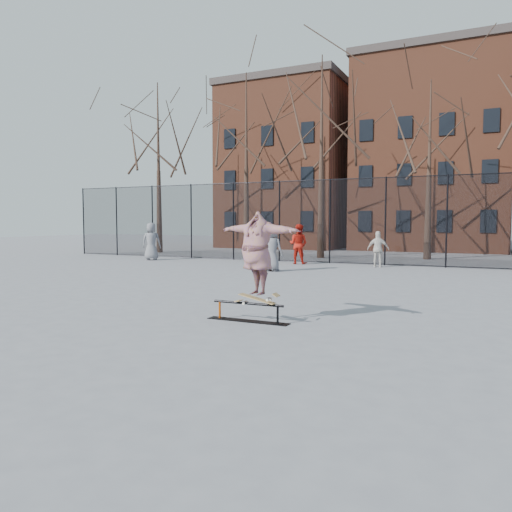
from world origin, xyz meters
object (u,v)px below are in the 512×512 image
at_px(skate_rail, 248,314).
at_px(bystander_black, 253,246).
at_px(bystander_extra, 272,249).
at_px(bystander_grey, 151,241).
at_px(skateboard, 257,301).
at_px(bystander_red, 298,244).
at_px(skater, 257,257).
at_px(bystander_white, 378,249).

distance_m(skate_rail, bystander_black, 14.47).
bearing_deg(bystander_extra, bystander_grey, -13.80).
bearing_deg(skateboard, bystander_grey, 134.68).
distance_m(bystander_grey, bystander_black, 5.43).
bearing_deg(bystander_grey, bystander_black, 164.10).
bearing_deg(skateboard, bystander_extra, 112.36).
relative_size(skate_rail, bystander_red, 0.94).
xyz_separation_m(skate_rail, bystander_black, (-6.27, 13.03, 0.66)).
bearing_deg(bystander_extra, skater, 116.52).
bearing_deg(bystander_red, skate_rail, 109.13).
bearing_deg(bystander_red, bystander_extra, 96.81).
xyz_separation_m(bystander_red, bystander_white, (3.72, 0.00, -0.14)).
height_order(bystander_grey, bystander_black, bystander_grey).
xyz_separation_m(skateboard, bystander_black, (-6.47, 13.03, 0.37)).
distance_m(bystander_grey, bystander_red, 7.74).
relative_size(bystander_grey, bystander_extra, 1.06).
relative_size(skater, bystander_black, 1.25).
height_order(skater, bystander_red, skater).
height_order(skater, bystander_extra, skater).
bearing_deg(bystander_extra, bystander_black, -50.34).
xyz_separation_m(bystander_black, bystander_red, (2.34, 0.00, 0.12)).
relative_size(skater, bystander_grey, 1.04).
height_order(skate_rail, skateboard, skateboard).
distance_m(skate_rail, skateboard, 0.35).
height_order(skater, bystander_white, skater).
height_order(bystander_black, bystander_extra, bystander_extra).
height_order(skate_rail, bystander_extra, bystander_extra).
distance_m(bystander_black, bystander_white, 6.06).
distance_m(skate_rail, skater, 1.17).
bearing_deg(skate_rail, skateboard, 0.00).
bearing_deg(bystander_white, bystander_black, -8.63).
height_order(skate_rail, bystander_grey, bystander_grey).
bearing_deg(skateboard, bystander_black, 116.41).
bearing_deg(skate_rail, bystander_extra, 111.28).
distance_m(bystander_black, bystander_red, 2.34).
height_order(bystander_grey, bystander_red, bystander_grey).
relative_size(skater, bystander_red, 1.08).
xyz_separation_m(skate_rail, skateboard, (0.20, 0.00, 0.28)).
xyz_separation_m(skate_rail, bystander_white, (-0.21, 13.03, 0.64)).
distance_m(skate_rail, bystander_white, 13.05).
distance_m(skateboard, bystander_black, 14.55).
bearing_deg(bystander_grey, bystander_extra, 134.37).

